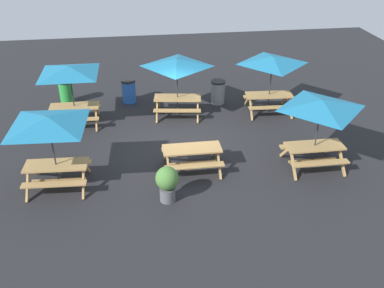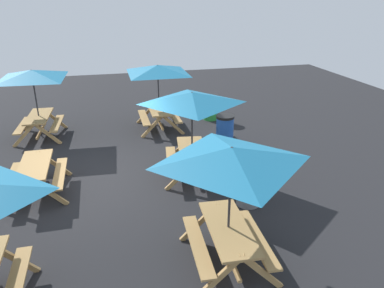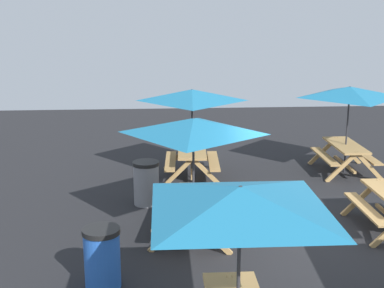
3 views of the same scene
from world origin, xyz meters
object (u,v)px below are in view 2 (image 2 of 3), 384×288
Objects in this scene: trash_bin_green at (211,107)px; picnic_table_0 at (35,172)px; trash_bin_blue at (225,130)px; picnic_table_2 at (231,164)px; picnic_table_5 at (158,74)px; trash_bin_gray at (249,185)px; picnic_table_4 at (33,79)px; picnic_table_1 at (192,104)px.

picnic_table_0 is at bearing 127.56° from trash_bin_green.
trash_bin_green is at bearing -6.51° from trash_bin_blue.
picnic_table_2 is 7.47m from picnic_table_5.
picnic_table_4 is at bearing 42.22° from trash_bin_gray.
picnic_table_1 is at bearing -90.05° from picnic_table_0.
picnic_table_2 is 2.38× the size of trash_bin_gray.
trash_bin_gray is at bearing -110.16° from picnic_table_0.
picnic_table_2 is 2.38× the size of trash_bin_green.
picnic_table_5 is at bearing 3.49° from picnic_table_2.
trash_bin_blue is at bearing -71.31° from picnic_table_0.
picnic_table_0 is at bearing 108.89° from trash_bin_blue.
trash_bin_green reaches higher than picnic_table_0.
picnic_table_0 is 1.84× the size of trash_bin_gray.
picnic_table_4 and picnic_table_5 have the same top height.
trash_bin_gray is (-5.65, -1.17, -1.49)m from picnic_table_5.
trash_bin_gray is (-6.21, 0.92, 0.00)m from trash_bin_green.
trash_bin_green is at bearing -11.18° from picnic_table_2.
picnic_table_2 is at bearing 165.57° from trash_bin_green.
trash_bin_blue is (-2.01, -1.80, -1.49)m from picnic_table_5.
picnic_table_5 reaches higher than trash_bin_green.
picnic_table_2 reaches higher than trash_bin_gray.
picnic_table_2 is at bearing -148.48° from picnic_table_4.
trash_bin_gray reaches higher than picnic_table_0.
picnic_table_5 is 2.89× the size of trash_bin_gray.
picnic_table_1 is 2.85m from trash_bin_blue.
picnic_table_4 is (4.00, 4.32, 0.00)m from picnic_table_1.
picnic_table_1 is at bearing -0.30° from picnic_table_2.
picnic_table_1 reaches higher than trash_bin_green.
trash_bin_blue is at bearing -14.74° from picnic_table_2.
trash_bin_green is (8.03, -2.07, -1.49)m from picnic_table_2.
picnic_table_1 is 0.83× the size of picnic_table_4.
trash_bin_blue is (-2.14, -5.87, -1.49)m from picnic_table_4.
picnic_table_5 reaches higher than picnic_table_0.
picnic_table_2 reaches higher than trash_bin_green.
picnic_table_2 and picnic_table_4 have the same top height.
picnic_table_4 is 1.00× the size of picnic_table_5.
picnic_table_1 is at bearing -129.64° from picnic_table_4.
picnic_table_2 is 5.93m from trash_bin_blue.
picnic_table_1 reaches higher than trash_bin_blue.
picnic_table_0 is at bearing 49.27° from picnic_table_2.
trash_bin_blue is 1.00× the size of trash_bin_gray.
picnic_table_4 is 2.88× the size of trash_bin_blue.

